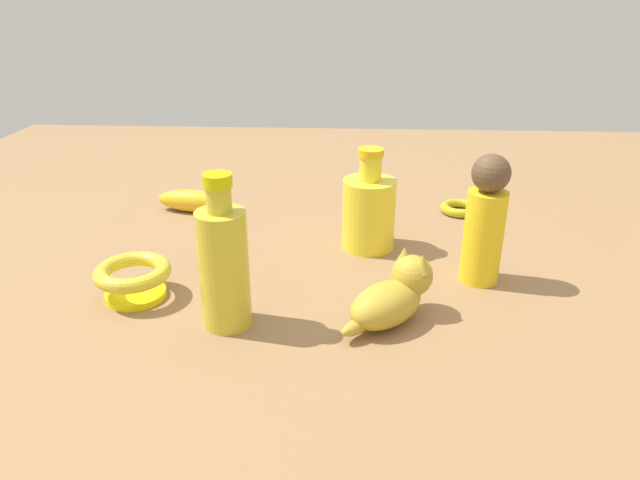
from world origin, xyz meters
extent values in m
plane|color=#936D47|center=(0.00, 0.00, 0.00)|extent=(2.00, 2.00, 0.00)
cylinder|color=gold|center=(-0.12, -0.16, 0.08)|extent=(0.07, 0.07, 0.16)
cylinder|color=gold|center=(-0.12, -0.16, 0.18)|extent=(0.03, 0.03, 0.03)
cylinder|color=#CDCB08|center=(-0.12, -0.16, 0.20)|extent=(0.04, 0.04, 0.02)
cylinder|color=yellow|center=(0.25, -0.02, 0.07)|extent=(0.08, 0.08, 0.15)
sphere|color=brown|center=(0.25, -0.02, 0.17)|extent=(0.06, 0.06, 0.06)
cylinder|color=black|center=(-0.17, 0.03, 0.02)|extent=(0.04, 0.04, 0.03)
cylinder|color=#BB9C06|center=(-0.17, 0.03, 0.03)|extent=(0.03, 0.03, 0.00)
cylinder|color=black|center=(-0.17, 0.03, 0.04)|extent=(0.04, 0.04, 0.01)
torus|color=#B2AC1A|center=(0.27, 0.27, 0.01)|extent=(0.08, 0.08, 0.02)
cylinder|color=yellow|center=(0.08, 0.10, 0.06)|extent=(0.09, 0.09, 0.12)
cylinder|color=yellow|center=(0.08, 0.10, 0.14)|extent=(0.04, 0.04, 0.04)
cylinder|color=yellow|center=(0.08, 0.10, 0.17)|extent=(0.04, 0.04, 0.01)
ellipsoid|color=gold|center=(0.10, -0.15, 0.03)|extent=(0.13, 0.13, 0.06)
sphere|color=gold|center=(0.13, -0.12, 0.06)|extent=(0.06, 0.06, 0.06)
cone|color=gold|center=(0.12, -0.11, 0.08)|extent=(0.03, 0.03, 0.03)
cone|color=gold|center=(0.14, -0.13, 0.08)|extent=(0.03, 0.03, 0.03)
ellipsoid|color=gold|center=(0.06, -0.19, 0.02)|extent=(0.05, 0.05, 0.02)
cylinder|color=yellow|center=(-0.27, -0.10, 0.01)|extent=(0.09, 0.09, 0.01)
torus|color=gold|center=(-0.27, -0.10, 0.04)|extent=(0.11, 0.11, 0.02)
ellipsoid|color=yellow|center=(-0.27, 0.25, 0.02)|extent=(0.16, 0.07, 0.04)
camera|label=1|loc=(0.04, -0.83, 0.42)|focal=32.19mm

